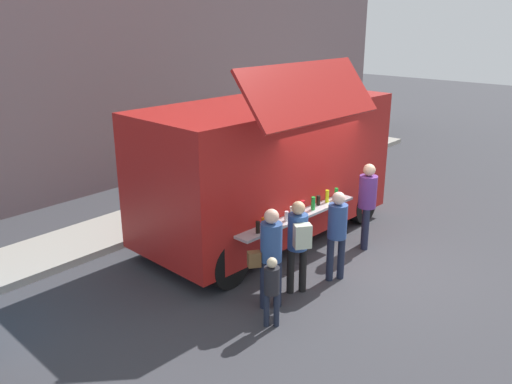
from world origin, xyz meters
TOP-DOWN VIEW (x-y plane):
  - ground_plane at (0.00, 0.00)m, footprint 60.00×60.00m
  - curb_strip at (-4.22, 4.67)m, footprint 28.00×1.60m
  - food_truck_main at (-0.22, 2.05)m, footprint 5.75×3.30m
  - trash_bin at (3.92, 4.37)m, footprint 0.60×0.60m
  - customer_front_ordering at (-0.92, -0.14)m, footprint 0.34×0.34m
  - customer_mid_with_backpack at (-1.78, 0.08)m, footprint 0.49×0.54m
  - customer_rear_waiting at (-2.45, 0.14)m, footprint 0.53×0.46m
  - customer_extra_browsing at (0.67, 0.17)m, footprint 0.36×0.36m
  - child_near_queue at (-2.86, -0.24)m, footprint 0.24×0.24m

SIDE VIEW (x-z plane):
  - ground_plane at x=0.00m, z-range 0.00..0.00m
  - curb_strip at x=-4.22m, z-range 0.00..0.15m
  - trash_bin at x=3.92m, z-range 0.00..0.97m
  - child_near_queue at x=-2.86m, z-range 0.11..1.28m
  - customer_front_ordering at x=-0.92m, z-range 0.16..1.84m
  - customer_rear_waiting at x=-2.45m, z-range 0.16..1.88m
  - customer_mid_with_backpack at x=-1.78m, z-range 0.19..1.86m
  - customer_extra_browsing at x=0.67m, z-range 0.17..1.96m
  - food_truck_main at x=-0.22m, z-range -0.31..3.50m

